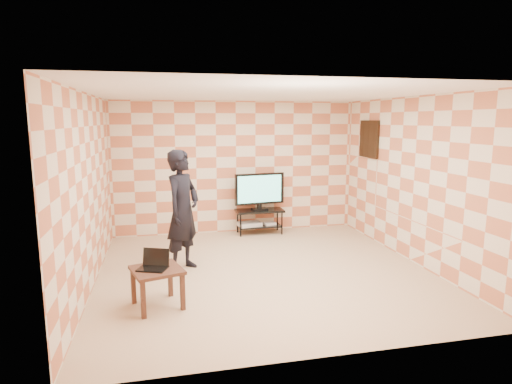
% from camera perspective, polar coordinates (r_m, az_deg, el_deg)
% --- Properties ---
extents(floor, '(5.00, 5.00, 0.00)m').
position_cam_1_polar(floor, '(6.75, 1.12, -10.51)').
color(floor, tan).
rests_on(floor, ground).
extents(wall_back, '(5.00, 0.02, 2.70)m').
position_cam_1_polar(wall_back, '(8.84, -2.67, 3.29)').
color(wall_back, beige).
rests_on(wall_back, ground).
extents(wall_front, '(5.00, 0.02, 2.70)m').
position_cam_1_polar(wall_front, '(4.07, 9.50, -4.35)').
color(wall_front, beige).
rests_on(wall_front, ground).
extents(wall_left, '(0.02, 5.00, 2.70)m').
position_cam_1_polar(wall_left, '(6.32, -21.47, 0.08)').
color(wall_left, beige).
rests_on(wall_left, ground).
extents(wall_right, '(0.02, 5.00, 2.70)m').
position_cam_1_polar(wall_right, '(7.41, 20.32, 1.47)').
color(wall_right, beige).
rests_on(wall_right, ground).
extents(ceiling, '(5.00, 5.00, 0.02)m').
position_cam_1_polar(ceiling, '(6.35, 1.20, 13.02)').
color(ceiling, white).
rests_on(ceiling, wall_back).
extents(wall_art, '(0.04, 0.72, 0.72)m').
position_cam_1_polar(wall_art, '(8.68, 14.84, 6.84)').
color(wall_art, black).
rests_on(wall_art, wall_right).
extents(tv_stand, '(0.98, 0.44, 0.50)m').
position_cam_1_polar(tv_stand, '(8.80, 0.48, -3.24)').
color(tv_stand, black).
rests_on(tv_stand, floor).
extents(tv, '(1.04, 0.23, 0.75)m').
position_cam_1_polar(tv, '(8.69, 0.48, 0.31)').
color(tv, black).
rests_on(tv, tv_stand).
extents(dvd_player, '(0.50, 0.40, 0.08)m').
position_cam_1_polar(dvd_player, '(8.79, -0.88, -4.29)').
color(dvd_player, '#B3B3B5').
rests_on(dvd_player, tv_stand).
extents(game_console, '(0.26, 0.21, 0.05)m').
position_cam_1_polar(game_console, '(8.88, 1.84, -4.22)').
color(game_console, silver).
rests_on(game_console, tv_stand).
extents(side_table, '(0.72, 0.72, 0.50)m').
position_cam_1_polar(side_table, '(5.56, -13.06, -10.77)').
color(side_table, '#33190F').
rests_on(side_table, floor).
extents(laptop, '(0.42, 0.38, 0.23)m').
position_cam_1_polar(laptop, '(5.53, -13.45, -9.34)').
color(laptop, black).
rests_on(laptop, side_table).
extents(person, '(0.77, 0.82, 1.88)m').
position_cam_1_polar(person, '(6.67, -9.74, -2.49)').
color(person, black).
rests_on(person, floor).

